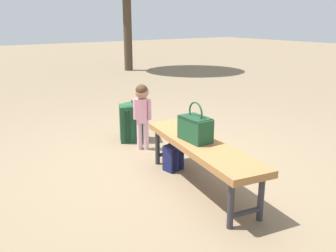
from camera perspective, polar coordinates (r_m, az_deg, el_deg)
The scene contains 6 objects.
ground_plane at distance 4.04m, azimuth -0.66°, elevation -5.79°, with size 40.00×40.00×0.00m, color #7F6B51.
park_bench at distance 3.35m, azimuth 5.25°, elevation -3.50°, with size 1.65×0.68×0.45m.
handbag at distance 3.34m, azimuth 4.29°, elevation -0.23°, with size 0.33×0.19×0.37m.
child_standing at distance 4.31m, azimuth -4.07°, elevation 2.99°, with size 0.17×0.18×0.80m.
backpack_large at distance 4.71m, azimuth -5.61°, elevation 0.88°, with size 0.36×0.39×0.55m.
backpack_small at distance 3.81m, azimuth 0.82°, elevation -4.69°, with size 0.18×0.20×0.31m.
Camera 1 is at (-3.09, 2.10, 1.54)m, focal length 38.87 mm.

